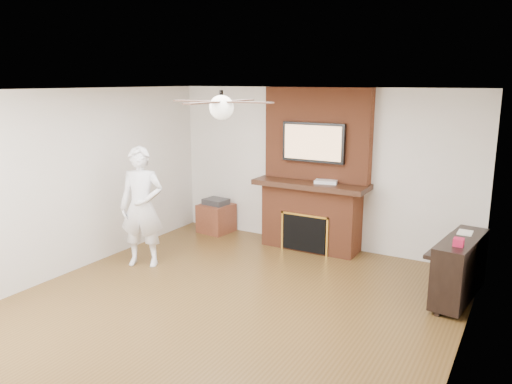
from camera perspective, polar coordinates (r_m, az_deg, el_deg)
The scene contains 11 objects.
room_shell at distance 5.55m, azimuth -3.80°, elevation -1.48°, with size 5.36×5.86×2.86m.
fireplace at distance 7.80m, azimuth 6.57°, elevation 0.69°, with size 1.78×0.64×2.50m.
tv at distance 7.65m, azimuth 6.56°, elevation 5.65°, with size 1.00×0.08×0.60m.
ceiling_fan at distance 5.39m, azimuth -3.97°, elevation 9.74°, with size 1.21×1.21×0.31m.
person at distance 7.22m, azimuth -12.92°, elevation -1.67°, with size 0.63×0.42×1.71m, color white.
side_table at distance 8.75m, azimuth -4.57°, elevation -2.82°, with size 0.56×0.56×0.59m.
piano at distance 6.49m, azimuth 22.18°, elevation -7.96°, with size 0.58×1.23×0.87m.
cable_box at distance 7.60m, azimuth 8.01°, elevation 1.16°, with size 0.33×0.19×0.05m, color silver.
candle_orange at distance 7.91m, azimuth 5.43°, elevation -6.18°, with size 0.07×0.07×0.11m, color orange.
candle_cream at distance 7.83m, azimuth 6.76°, elevation -6.42°, with size 0.08×0.08×0.11m, color beige.
candle_blue at distance 7.82m, azimuth 7.07°, elevation -6.55°, with size 0.06×0.06×0.08m, color #3764A6.
Camera 1 is at (2.97, -4.48, 2.60)m, focal length 35.00 mm.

